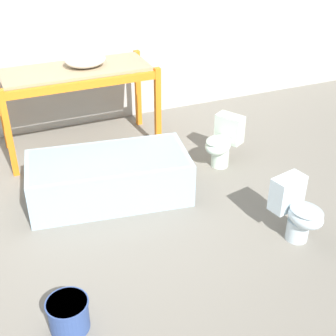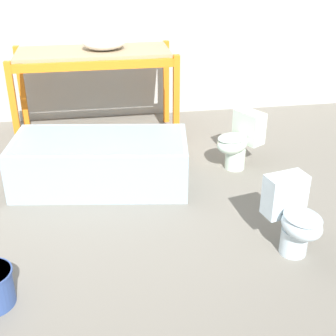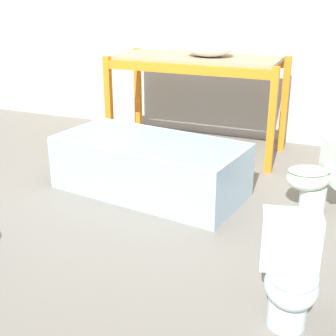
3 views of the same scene
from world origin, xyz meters
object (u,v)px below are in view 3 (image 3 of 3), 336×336
Objects in this scene: bathtub_main at (150,162)px; toilet_far at (290,272)px; sink_basin at (209,48)px; toilet_near at (320,176)px.

toilet_far is at bearing -34.17° from bathtub_main.
sink_basin reaches higher than bathtub_main.
sink_basin is 0.82× the size of toilet_far.
sink_basin reaches higher than toilet_far.
bathtub_main is 2.99× the size of toilet_far.
sink_basin is 0.27× the size of bathtub_main.
toilet_far is at bearing -63.13° from sink_basin.
toilet_near is at bearing -39.46° from sink_basin.
toilet_near reaches higher than bathtub_main.
toilet_near is at bearing 14.79° from bathtub_main.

